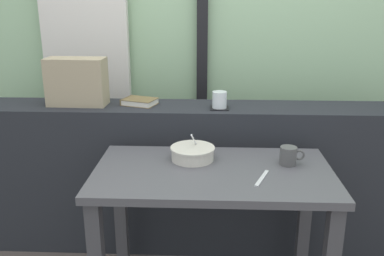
% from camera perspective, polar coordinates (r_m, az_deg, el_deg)
% --- Properties ---
extents(outdoor_backdrop, '(4.80, 0.08, 2.80)m').
position_cam_1_polar(outdoor_backdrop, '(2.85, 1.76, 16.79)').
color(outdoor_backdrop, '#9EC699').
rests_on(outdoor_backdrop, ground).
extents(curtain_left_panel, '(0.56, 0.06, 2.50)m').
position_cam_1_polar(curtain_left_panel, '(2.87, -14.33, 13.28)').
color(curtain_left_panel, silver).
rests_on(curtain_left_panel, ground).
extents(window_divider_post, '(0.07, 0.05, 2.60)m').
position_cam_1_polar(window_divider_post, '(2.78, 1.42, 14.71)').
color(window_divider_post, black).
rests_on(window_divider_post, ground).
extents(dark_console_ledge, '(2.80, 0.31, 0.85)m').
position_cam_1_polar(dark_console_ledge, '(2.47, 1.36, -6.66)').
color(dark_console_ledge, '#23262B').
rests_on(dark_console_ledge, ground).
extents(breakfast_table, '(1.06, 0.58, 0.70)m').
position_cam_1_polar(breakfast_table, '(1.94, 2.82, -9.06)').
color(breakfast_table, '#414145').
rests_on(breakfast_table, ground).
extents(coaster_square, '(0.10, 0.10, 0.00)m').
position_cam_1_polar(coaster_square, '(2.28, 3.72, 2.70)').
color(coaster_square, black).
rests_on(coaster_square, dark_console_ledge).
extents(juice_glass, '(0.08, 0.08, 0.09)m').
position_cam_1_polar(juice_glass, '(2.27, 3.74, 3.77)').
color(juice_glass, white).
rests_on(juice_glass, coaster_square).
extents(closed_book, '(0.21, 0.18, 0.03)m').
position_cam_1_polar(closed_book, '(2.37, -7.11, 3.56)').
color(closed_book, brown).
rests_on(closed_book, dark_console_ledge).
extents(throw_pillow, '(0.32, 0.15, 0.26)m').
position_cam_1_polar(throw_pillow, '(2.41, -15.31, 6.05)').
color(throw_pillow, tan).
rests_on(throw_pillow, dark_console_ledge).
extents(soup_bowl, '(0.21, 0.21, 0.14)m').
position_cam_1_polar(soup_bowl, '(1.98, 0.09, -3.43)').
color(soup_bowl, beige).
rests_on(soup_bowl, breakfast_table).
extents(fork_utensil, '(0.08, 0.16, 0.01)m').
position_cam_1_polar(fork_utensil, '(1.82, 9.43, -6.71)').
color(fork_utensil, silver).
rests_on(fork_utensil, breakfast_table).
extents(ceramic_mug, '(0.11, 0.08, 0.08)m').
position_cam_1_polar(ceramic_mug, '(1.97, 12.94, -3.68)').
color(ceramic_mug, '#4C4C4C').
rests_on(ceramic_mug, breakfast_table).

